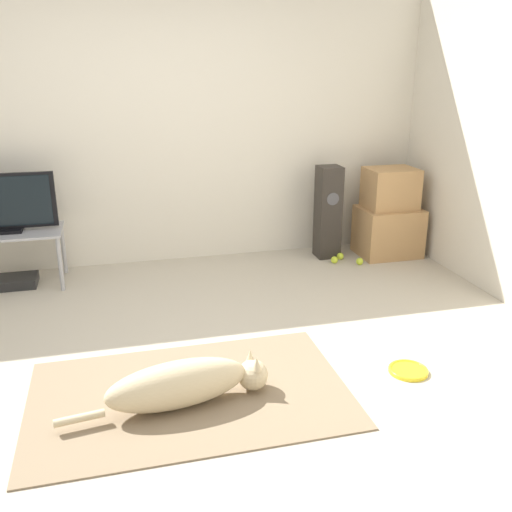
% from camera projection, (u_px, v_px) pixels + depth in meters
% --- Properties ---
extents(ground_plane, '(12.00, 12.00, 0.00)m').
position_uv_depth(ground_plane, '(183.00, 369.00, 3.51)').
color(ground_plane, '#BCB29E').
extents(wall_back, '(8.00, 0.06, 2.55)m').
position_uv_depth(wall_back, '(146.00, 123.00, 5.01)').
color(wall_back, silver).
rests_on(wall_back, ground_plane).
extents(area_rug, '(1.78, 1.14, 0.01)m').
position_uv_depth(area_rug, '(190.00, 394.00, 3.23)').
color(area_rug, '#847056').
rests_on(area_rug, ground_plane).
extents(dog, '(1.16, 0.34, 0.27)m').
position_uv_depth(dog, '(185.00, 384.00, 3.09)').
color(dog, beige).
rests_on(dog, area_rug).
extents(frisbee, '(0.24, 0.24, 0.03)m').
position_uv_depth(frisbee, '(408.00, 370.00, 3.47)').
color(frisbee, yellow).
rests_on(frisbee, ground_plane).
extents(cardboard_box_lower, '(0.57, 0.45, 0.46)m').
position_uv_depth(cardboard_box_lower, '(388.00, 231.00, 5.50)').
color(cardboard_box_lower, tan).
rests_on(cardboard_box_lower, ground_plane).
extents(cardboard_box_upper, '(0.46, 0.37, 0.38)m').
position_uv_depth(cardboard_box_upper, '(391.00, 188.00, 5.38)').
color(cardboard_box_upper, tan).
rests_on(cardboard_box_upper, cardboard_box_lower).
extents(floor_speaker, '(0.21, 0.22, 0.87)m').
position_uv_depth(floor_speaker, '(328.00, 212.00, 5.38)').
color(floor_speaker, '#2D2823').
rests_on(floor_speaker, ground_plane).
extents(tv_stand, '(0.92, 0.48, 0.47)m').
position_uv_depth(tv_stand, '(4.00, 239.00, 4.67)').
color(tv_stand, '#A8A8AD').
rests_on(tv_stand, ground_plane).
extents(tennis_ball_by_boxes, '(0.07, 0.07, 0.07)m').
position_uv_depth(tennis_ball_by_boxes, '(360.00, 261.00, 5.28)').
color(tennis_ball_by_boxes, '#C6E033').
rests_on(tennis_ball_by_boxes, ground_plane).
extents(tennis_ball_near_speaker, '(0.07, 0.07, 0.07)m').
position_uv_depth(tennis_ball_near_speaker, '(340.00, 256.00, 5.41)').
color(tennis_ball_near_speaker, '#C6E033').
rests_on(tennis_ball_near_speaker, ground_plane).
extents(tennis_ball_loose_on_carpet, '(0.07, 0.07, 0.07)m').
position_uv_depth(tennis_ball_loose_on_carpet, '(334.00, 260.00, 5.32)').
color(tennis_ball_loose_on_carpet, '#C6E033').
rests_on(tennis_ball_loose_on_carpet, ground_plane).
extents(game_console, '(0.35, 0.28, 0.08)m').
position_uv_depth(game_console, '(15.00, 281.00, 4.79)').
color(game_console, black).
rests_on(game_console, ground_plane).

